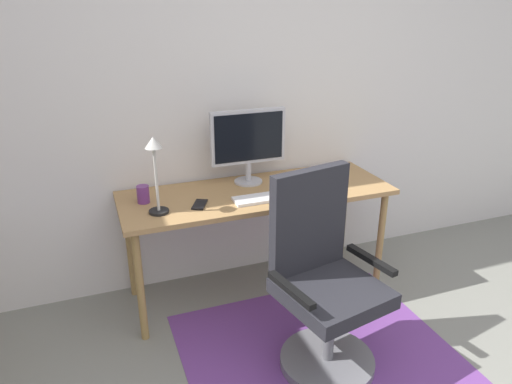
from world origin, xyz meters
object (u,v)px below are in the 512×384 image
at_px(computer_mouse, 316,190).
at_px(cell_phone, 200,204).
at_px(keyboard, 269,197).
at_px(coffee_cup, 143,194).
at_px(desk_lamp, 155,163).
at_px(monitor, 248,140).
at_px(desk, 257,201).
at_px(office_chair, 323,290).

xyz_separation_m(computer_mouse, cell_phone, (-0.71, 0.06, -0.01)).
relative_size(keyboard, coffee_cup, 4.25).
distance_m(computer_mouse, cell_phone, 0.71).
height_order(cell_phone, desk_lamp, desk_lamp).
bearing_deg(coffee_cup, computer_mouse, -12.01).
height_order(monitor, cell_phone, monitor).
distance_m(computer_mouse, desk_lamp, 0.98).
bearing_deg(desk, desk_lamp, -169.52).
bearing_deg(desk_lamp, monitor, 23.52).
height_order(coffee_cup, office_chair, office_chair).
distance_m(coffee_cup, cell_phone, 0.33).
distance_m(monitor, coffee_cup, 0.72).
bearing_deg(desk_lamp, keyboard, -2.48).
height_order(keyboard, cell_phone, keyboard).
distance_m(cell_phone, office_chair, 0.84).
relative_size(keyboard, cell_phone, 3.07).
xyz_separation_m(keyboard, cell_phone, (-0.41, 0.05, -0.00)).
height_order(keyboard, desk_lamp, desk_lamp).
relative_size(computer_mouse, desk_lamp, 0.24).
bearing_deg(computer_mouse, desk, 154.53).
height_order(computer_mouse, office_chair, office_chair).
bearing_deg(computer_mouse, cell_phone, 175.24).
bearing_deg(cell_phone, coffee_cup, 178.86).
bearing_deg(keyboard, computer_mouse, -2.21).
distance_m(keyboard, cell_phone, 0.41).
bearing_deg(computer_mouse, coffee_cup, 167.99).
bearing_deg(office_chair, keyboard, 84.42).
xyz_separation_m(desk, keyboard, (0.02, -0.14, 0.08)).
xyz_separation_m(desk, desk_lamp, (-0.62, -0.11, 0.35)).
distance_m(desk, keyboard, 0.16).
xyz_separation_m(computer_mouse, desk_lamp, (-0.94, 0.04, 0.27)).
relative_size(desk, keyboard, 3.87).
height_order(monitor, keyboard, monitor).
relative_size(desk, monitor, 3.45).
bearing_deg(computer_mouse, office_chair, -112.41).
bearing_deg(office_chair, computer_mouse, 56.01).
xyz_separation_m(desk_lamp, office_chair, (0.71, -0.62, -0.57)).
bearing_deg(office_chair, desk_lamp, 127.24).
xyz_separation_m(coffee_cup, desk_lamp, (0.06, -0.17, 0.23)).
height_order(computer_mouse, cell_phone, computer_mouse).
bearing_deg(office_chair, coffee_cup, 122.41).
height_order(desk, computer_mouse, computer_mouse).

